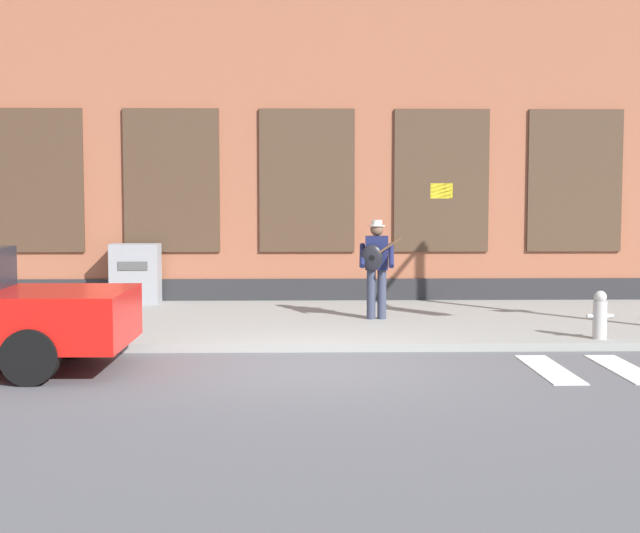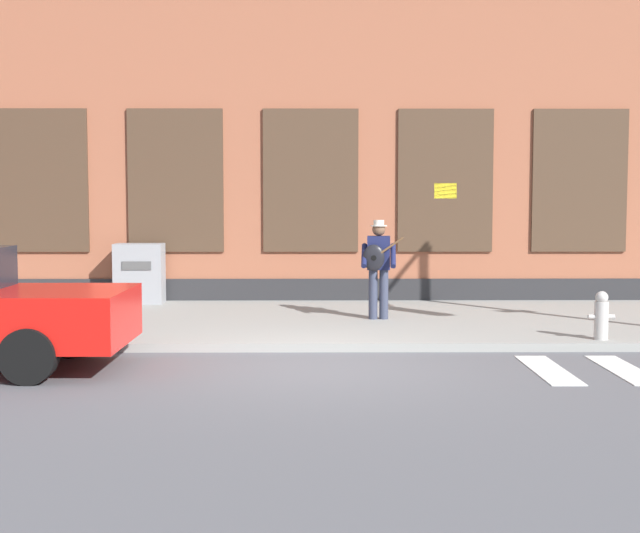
% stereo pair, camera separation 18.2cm
% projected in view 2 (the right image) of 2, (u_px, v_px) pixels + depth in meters
% --- Properties ---
extents(ground_plane, '(160.00, 160.00, 0.00)m').
position_uv_depth(ground_plane, '(310.00, 368.00, 11.33)').
color(ground_plane, '#56565B').
extents(sidewalk, '(28.00, 5.25, 0.12)m').
position_uv_depth(sidewalk, '(310.00, 322.00, 15.06)').
color(sidewalk, gray).
rests_on(sidewalk, ground).
extents(building_backdrop, '(28.00, 4.06, 8.60)m').
position_uv_depth(building_backdrop, '(311.00, 99.00, 19.33)').
color(building_backdrop, '#99563D').
rests_on(building_backdrop, ground).
extents(busker, '(0.71, 0.55, 1.66)m').
position_uv_depth(busker, '(378.00, 263.00, 14.86)').
color(busker, '#33384C').
rests_on(busker, sidewalk).
extents(utility_box, '(0.93, 0.56, 1.15)m').
position_uv_depth(utility_box, '(139.00, 273.00, 17.15)').
color(utility_box, gray).
rests_on(utility_box, sidewalk).
extents(fire_hydrant, '(0.38, 0.20, 0.70)m').
position_uv_depth(fire_hydrant, '(601.00, 316.00, 12.79)').
color(fire_hydrant, '#B2ADA8').
rests_on(fire_hydrant, sidewalk).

